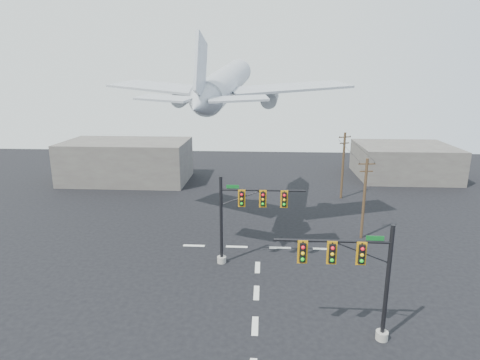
# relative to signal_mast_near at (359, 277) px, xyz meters

# --- Properties ---
(ground) EXTENTS (120.00, 120.00, 0.00)m
(ground) POSITION_rel_signal_mast_near_xyz_m (-5.97, 0.91, -4.13)
(ground) COLOR black
(ground) RESTS_ON ground
(lane_markings) EXTENTS (14.00, 21.20, 0.01)m
(lane_markings) POSITION_rel_signal_mast_near_xyz_m (-5.97, 6.24, -4.12)
(lane_markings) COLOR silver
(lane_markings) RESTS_ON ground
(signal_mast_near) EXTENTS (6.97, 0.81, 7.32)m
(signal_mast_near) POSITION_rel_signal_mast_near_xyz_m (0.00, 0.00, 0.00)
(signal_mast_near) COLOR gray
(signal_mast_near) RESTS_ON ground
(signal_mast_far) EXTENTS (7.18, 0.83, 7.52)m
(signal_mast_far) POSITION_rel_signal_mast_near_xyz_m (-7.31, 9.56, 0.12)
(signal_mast_far) COLOR gray
(signal_mast_far) RESTS_ON ground
(utility_pole_a) EXTENTS (1.58, 0.28, 7.91)m
(utility_pole_a) POSITION_rel_signal_mast_near_xyz_m (3.99, 15.77, 0.00)
(utility_pole_a) COLOR #4C3520
(utility_pole_a) RESTS_ON ground
(utility_pole_b) EXTENTS (1.62, 0.81, 8.50)m
(utility_pole_b) POSITION_rel_signal_mast_near_xyz_m (4.40, 28.91, 0.31)
(utility_pole_b) COLOR #4C3520
(utility_pole_b) RESTS_ON ground
(power_lines) EXTENTS (1.91, 13.14, 0.03)m
(power_lines) POSITION_rel_signal_mast_near_xyz_m (4.20, 22.34, 3.48)
(power_lines) COLOR black
(airliner) EXTENTS (24.36, 25.71, 6.73)m
(airliner) POSITION_rel_signal_mast_near_xyz_m (-9.46, 18.85, 10.46)
(airliner) COLOR #ACB2B8
(building_left) EXTENTS (18.00, 10.00, 6.00)m
(building_left) POSITION_rel_signal_mast_near_xyz_m (-25.97, 35.91, -1.13)
(building_left) COLOR #635F57
(building_left) RESTS_ON ground
(building_right) EXTENTS (14.00, 12.00, 5.00)m
(building_right) POSITION_rel_signal_mast_near_xyz_m (16.03, 40.91, -1.63)
(building_right) COLOR #635F57
(building_right) RESTS_ON ground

